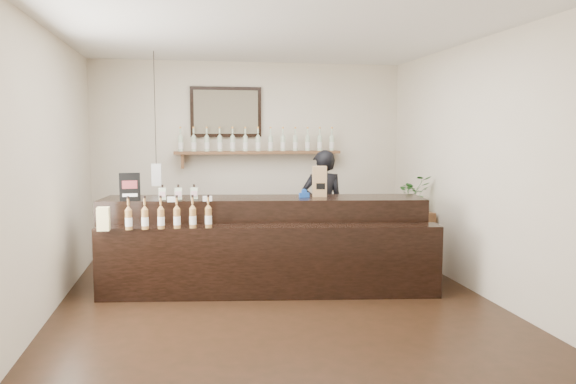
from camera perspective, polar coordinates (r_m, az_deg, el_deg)
The scene contains 10 objects.
ground at distance 6.05m, azimuth -1.15°, elevation -11.08°, with size 5.00×5.00×0.00m, color black.
room_shell at distance 5.78m, azimuth -1.18°, elevation 5.26°, with size 5.00×5.00×5.00m.
back_wall_decor at distance 8.12m, azimuth -4.79°, elevation 5.81°, with size 2.66×0.96×1.69m.
counter at distance 6.47m, azimuth -2.38°, elevation -5.54°, with size 3.76×1.48×1.21m.
promo_sign at distance 6.39m, azimuth -15.77°, elevation 0.49°, with size 0.22×0.03×0.31m.
paper_bag at distance 6.59m, azimuth 3.21°, elevation 1.08°, with size 0.18×0.15×0.36m.
tape_dispenser at distance 6.52m, azimuth 1.65°, elevation -0.21°, with size 0.12×0.06×0.10m.
side_cabinet at distance 7.60m, azimuth 12.53°, elevation -4.73°, with size 0.42×0.55×0.76m.
potted_plant at distance 7.52m, azimuth 12.64°, elevation -0.13°, with size 0.42×0.37×0.47m, color #2D6227.
shopkeeper at distance 7.53m, azimuth 3.54°, elevation -0.87°, with size 0.64×0.42×1.76m, color black.
Camera 1 is at (-0.89, -5.71, 1.78)m, focal length 35.00 mm.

